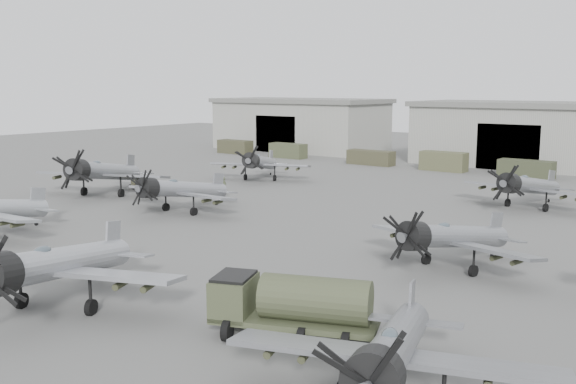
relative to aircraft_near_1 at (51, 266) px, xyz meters
name	(u,v)px	position (x,y,z in m)	size (l,w,h in m)	color
ground	(209,264)	(0.01, 10.77, -2.33)	(220.00, 220.00, 0.00)	#545452
hangar_left	(300,124)	(-37.99, 72.73, 2.04)	(29.00, 14.80, 8.70)	#97988E
hangar_center	(525,134)	(0.01, 72.73, 2.04)	(29.00, 14.80, 8.70)	#97988E
support_truck_0	(235,147)	(-42.32, 60.77, -1.26)	(5.95, 2.20, 2.15)	#3A3925
support_truck_1	(288,151)	(-31.57, 60.77, -1.23)	(5.84, 2.20, 2.20)	#3D422B
support_truck_2	(371,158)	(-17.16, 60.77, -1.34)	(6.64, 2.20, 2.00)	#3B3926
support_truck_3	(443,161)	(-6.45, 60.77, -1.10)	(5.93, 2.20, 2.47)	#4A4B31
support_truck_4	(526,169)	(4.02, 60.77, -1.28)	(6.38, 2.20, 2.10)	#343925
aircraft_near_1	(51,266)	(0.00, 0.00, 0.00)	(12.64, 11.43, 5.13)	#9C9EA4
aircraft_near_2	(392,351)	(17.53, 1.33, -0.24)	(11.44, 10.31, 4.60)	gray
aircraft_mid_0	(101,172)	(-25.57, 22.05, 0.15)	(13.41, 12.14, 5.45)	gray
aircraft_mid_1	(178,190)	(-13.19, 20.69, -0.28)	(11.23, 10.10, 4.52)	gray
aircraft_mid_2	(449,237)	(12.36, 18.24, -0.31)	(11.19, 10.08, 4.45)	gray
aircraft_far_0	(260,162)	(-19.87, 39.79, -0.21)	(11.45, 10.37, 4.68)	gray
aircraft_far_1	(527,186)	(10.12, 40.57, -0.22)	(11.68, 10.51, 4.64)	gray
fuel_tanker	(292,302)	(11.07, 4.45, -0.74)	(7.59, 5.07, 2.79)	#3B412A
tug_trailer	(143,187)	(-24.76, 26.64, -1.87)	(6.22, 3.16, 1.25)	#44412C
ground_crew	(224,186)	(-16.62, 30.21, -1.45)	(0.64, 0.42, 1.76)	#3E472E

